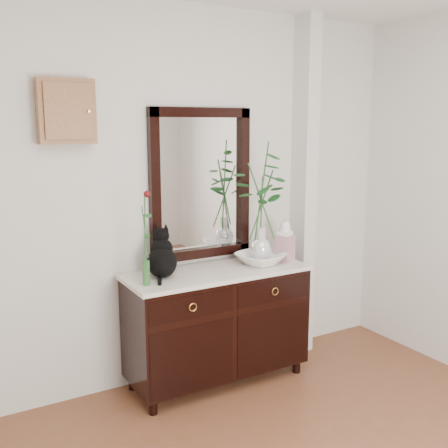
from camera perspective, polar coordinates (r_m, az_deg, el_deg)
wall_back at (r=3.82m, az=-3.94°, el=2.92°), size 3.60×0.04×2.70m
pilaster at (r=4.28m, az=8.67°, el=3.68°), size 0.12×0.20×2.70m
sideboard at (r=3.87m, az=-0.75°, el=-10.38°), size 1.33×0.52×0.82m
wall_mirror at (r=3.84m, az=-2.52°, el=4.33°), size 0.80×0.06×1.10m
key_cabinet at (r=3.46m, az=-16.79°, el=11.66°), size 0.35×0.10×0.40m
cat at (r=3.58m, az=-6.79°, el=-3.10°), size 0.33×0.36×0.33m
lotus_bowl at (r=3.90m, az=4.02°, el=-3.77°), size 0.42×0.42×0.09m
vase_branches at (r=3.81m, az=4.10°, el=2.41°), size 0.46×0.46×0.89m
bud_vase_rose at (r=3.36m, az=-8.58°, el=-1.50°), size 0.09×0.09×0.62m
ginger_jar at (r=3.98m, az=6.64°, el=-1.77°), size 0.16×0.16×0.32m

